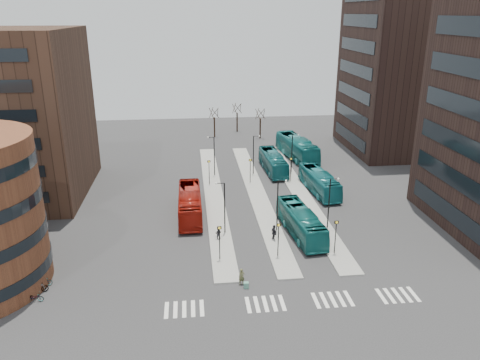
{
  "coord_description": "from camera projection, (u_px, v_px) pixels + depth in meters",
  "views": [
    {
      "loc": [
        -6.96,
        -30.07,
        23.91
      ],
      "look_at": [
        -1.23,
        21.98,
        5.0
      ],
      "focal_mm": 35.0,
      "sensor_mm": 36.0,
      "label": 1
    }
  ],
  "objects": [
    {
      "name": "bare_trees",
      "position": [
        237.0,
        122.0,
        94.88
      ],
      "size": [
        10.97,
        8.14,
        5.9
      ],
      "color": "black",
      "rests_on": "ground"
    },
    {
      "name": "traveller",
      "position": [
        242.0,
        277.0,
        43.22
      ],
      "size": [
        0.65,
        0.49,
        1.6
      ],
      "primitive_type": "imported",
      "rotation": [
        0.0,
        0.0,
        0.19
      ],
      "color": "brown",
      "rests_on": "ground"
    },
    {
      "name": "bicycle_near",
      "position": [
        34.0,
        297.0,
        40.78
      ],
      "size": [
        1.57,
        0.6,
        0.82
      ],
      "primitive_type": "imported",
      "rotation": [
        0.0,
        0.0,
        1.53
      ],
      "color": "gray",
      "rests_on": "ground"
    },
    {
      "name": "red_bus",
      "position": [
        190.0,
        204.0,
        57.59
      ],
      "size": [
        2.72,
        11.57,
        3.22
      ],
      "primitive_type": "imported",
      "rotation": [
        0.0,
        0.0,
        0.0
      ],
      "color": "maroon",
      "rests_on": "ground"
    },
    {
      "name": "commuter_a",
      "position": [
        218.0,
        234.0,
        51.75
      ],
      "size": [
        0.85,
        0.74,
        1.49
      ],
      "primitive_type": "imported",
      "rotation": [
        0.0,
        0.0,
        2.86
      ],
      "color": "black",
      "rests_on": "ground"
    },
    {
      "name": "teal_bus_c",
      "position": [
        319.0,
        182.0,
        65.23
      ],
      "size": [
        3.52,
        11.06,
        3.03
      ],
      "primitive_type": "imported",
      "rotation": [
        0.0,
        0.0,
        0.09
      ],
      "color": "#16686F",
      "rests_on": "ground"
    },
    {
      "name": "tower_far",
      "position": [
        411.0,
        65.0,
        81.89
      ],
      "size": [
        20.12,
        20.0,
        30.0
      ],
      "color": "black",
      "rests_on": "ground"
    },
    {
      "name": "suitcase",
      "position": [
        246.0,
        285.0,
        42.83
      ],
      "size": [
        0.49,
        0.4,
        0.58
      ],
      "primitive_type": "cube",
      "rotation": [
        0.0,
        0.0,
        -0.07
      ],
      "color": "#1C419B",
      "rests_on": "ground"
    },
    {
      "name": "bicycle_far",
      "position": [
        42.0,
        282.0,
        43.07
      ],
      "size": [
        1.77,
        0.85,
        0.89
      ],
      "primitive_type": "imported",
      "rotation": [
        0.0,
        0.0,
        1.73
      ],
      "color": "gray",
      "rests_on": "ground"
    },
    {
      "name": "crosswalk_stripes",
      "position": [
        296.0,
        302.0,
        40.86
      ],
      "size": [
        22.35,
        2.4,
        0.01
      ],
      "color": "silver",
      "rests_on": "ground"
    },
    {
      "name": "bicycle_mid",
      "position": [
        39.0,
        288.0,
        41.97
      ],
      "size": [
        1.71,
        1.03,
        0.99
      ],
      "primitive_type": "imported",
      "rotation": [
        0.0,
        0.0,
        1.94
      ],
      "color": "gray",
      "rests_on": "ground"
    },
    {
      "name": "sign_poles",
      "position": [
        262.0,
        196.0,
        57.8
      ],
      "size": [
        12.45,
        22.12,
        3.65
      ],
      "color": "black",
      "rests_on": "ground"
    },
    {
      "name": "commuter_c",
      "position": [
        297.0,
        229.0,
        52.87
      ],
      "size": [
        0.96,
        1.12,
        1.5
      ],
      "primitive_type": "imported",
      "rotation": [
        0.0,
        0.0,
        4.2
      ],
      "color": "black",
      "rests_on": "ground"
    },
    {
      "name": "island_right",
      "position": [
        299.0,
        191.0,
        65.79
      ],
      "size": [
        2.5,
        45.0,
        0.15
      ],
      "primitive_type": "cube",
      "color": "gray",
      "rests_on": "ground"
    },
    {
      "name": "ground",
      "position": [
        286.0,
        333.0,
        36.95
      ],
      "size": [
        160.0,
        160.0,
        0.0
      ],
      "primitive_type": "plane",
      "color": "#29292B",
      "rests_on": "ground"
    },
    {
      "name": "commuter_b",
      "position": [
        274.0,
        233.0,
        51.5
      ],
      "size": [
        0.73,
        1.17,
        1.87
      ],
      "primitive_type": "imported",
      "rotation": [
        0.0,
        0.0,
        1.84
      ],
      "color": "black",
      "rests_on": "ground"
    },
    {
      "name": "island_mid",
      "position": [
        257.0,
        193.0,
        65.17
      ],
      "size": [
        2.5,
        45.0,
        0.15
      ],
      "primitive_type": "cube",
      "color": "gray",
      "rests_on": "ground"
    },
    {
      "name": "teal_bus_d",
      "position": [
        297.0,
        148.0,
        80.37
      ],
      "size": [
        5.14,
        13.51,
        3.67
      ],
      "primitive_type": "imported",
      "rotation": [
        0.0,
        0.0,
        0.16
      ],
      "color": "#156B6D",
      "rests_on": "ground"
    },
    {
      "name": "lamp_posts",
      "position": [
        264.0,
        174.0,
        62.18
      ],
      "size": [
        14.04,
        20.24,
        6.12
      ],
      "color": "black",
      "rests_on": "ground"
    },
    {
      "name": "teal_bus_b",
      "position": [
        273.0,
        162.0,
        73.71
      ],
      "size": [
        3.07,
        11.02,
        3.04
      ],
      "primitive_type": "imported",
      "rotation": [
        0.0,
        0.0,
        0.05
      ],
      "color": "#12585D",
      "rests_on": "ground"
    },
    {
      "name": "teal_bus_a",
      "position": [
        301.0,
        222.0,
        52.77
      ],
      "size": [
        3.72,
        11.15,
        3.05
      ],
      "primitive_type": "imported",
      "rotation": [
        0.0,
        0.0,
        0.11
      ],
      "color": "#125C5B",
      "rests_on": "ground"
    },
    {
      "name": "island_left",
      "position": [
        214.0,
        195.0,
        64.56
      ],
      "size": [
        2.5,
        45.0,
        0.15
      ],
      "primitive_type": "cube",
      "color": "gray",
      "rests_on": "ground"
    }
  ]
}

